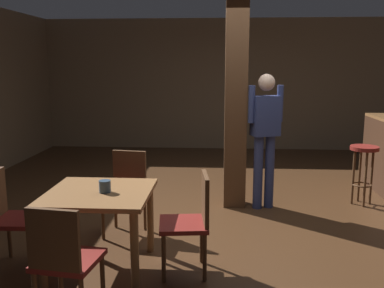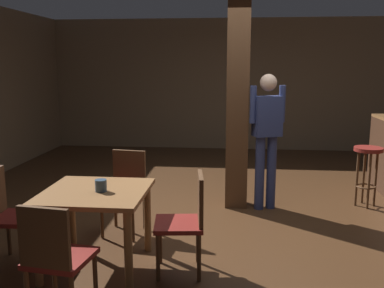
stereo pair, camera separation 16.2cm
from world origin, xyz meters
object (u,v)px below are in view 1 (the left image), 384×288
Objects in this scene: chair_north at (126,188)px; chair_west at (9,214)px; chair_south at (63,257)px; napkin_cup at (105,186)px; chair_east at (192,218)px; bar_stool_near at (364,161)px; dining_table at (100,205)px; standing_person at (265,131)px.

chair_west is at bearing -135.09° from chair_north.
chair_south is 8.36× the size of napkin_cup.
chair_west is 1.00× the size of chair_south.
chair_east is at bearing 0.82° from napkin_cup.
chair_west reaches higher than napkin_cup.
napkin_cup reaches higher than bar_stool_near.
chair_west is (-0.83, -0.02, -0.10)m from dining_table.
standing_person reaches higher than chair_west.
standing_person reaches higher than bar_stool_near.
bar_stool_near is at bearing 35.35° from napkin_cup.
chair_west is 0.52× the size of standing_person.
chair_north is at bearing 86.60° from dining_table.
chair_west is at bearing -178.49° from dining_table.
chair_west and chair_east have the same top height.
chair_east is 1.00× the size of chair_south.
chair_north is (0.05, 0.86, -0.10)m from dining_table.
chair_west is 1.00× the size of chair_north.
chair_north is 1.13× the size of bar_stool_near.
standing_person is at bearing -170.21° from bar_stool_near.
chair_north is 1.90m from standing_person.
bar_stool_near is (2.95, 2.02, -0.01)m from dining_table.
standing_person is at bearing 36.40° from chair_west.
chair_south is at bearing -122.04° from standing_person.
chair_north is at bearing 90.72° from napkin_cup.
chair_north is 3.13m from bar_stool_near.
chair_south is (-0.07, -1.71, 0.00)m from chair_north.
bar_stool_near is (1.32, 0.23, -0.41)m from standing_person.
chair_south reaches higher than bar_stool_near.
chair_south is 4.14m from bar_stool_near.
chair_east is at bearing -1.19° from dining_table.
chair_north is at bearing -149.34° from standing_person.
chair_south reaches higher than dining_table.
napkin_cup is at bearing -130.77° from standing_person.
napkin_cup is 3.55m from bar_stool_near.
dining_table is at bearing -93.40° from chair_north.
chair_north reaches higher than napkin_cup.
standing_person reaches higher than chair_south.
chair_north is 1.71m from chair_south.
chair_west is 1.16m from chair_south.
standing_person is at bearing 30.66° from chair_north.
chair_east is 1.00× the size of chair_north.
chair_north is 8.36× the size of napkin_cup.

